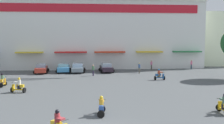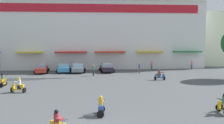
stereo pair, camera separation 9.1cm
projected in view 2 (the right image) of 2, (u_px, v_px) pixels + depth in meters
ground_plane at (91, 89)px, 27.33m from camera, size 128.00×128.00×0.00m
colonial_building at (90, 15)px, 48.86m from camera, size 41.06×15.59×22.55m
flank_building_right at (217, 39)px, 54.49m from camera, size 13.21×11.51×10.57m
parked_car_0 at (42, 68)px, 40.09m from camera, size 2.46×4.58×1.42m
parked_car_1 at (64, 68)px, 40.79m from camera, size 2.61×4.11×1.41m
parked_car_2 at (78, 68)px, 40.68m from camera, size 2.41×4.06×1.46m
parked_car_3 at (107, 68)px, 40.99m from camera, size 2.47×4.06×1.48m
scooter_rider_0 at (3, 81)px, 28.85m from camera, size 0.55×1.40×1.55m
scooter_rider_1 at (223, 105)px, 18.59m from camera, size 0.58×1.45×1.52m
scooter_rider_2 at (160, 75)px, 33.40m from camera, size 1.40×0.60×1.48m
scooter_rider_7 at (101, 107)px, 18.21m from camera, size 0.68×1.52×1.44m
scooter_rider_8 at (18, 86)px, 25.77m from camera, size 1.57×0.90×1.54m
pedestrian_0 at (139, 67)px, 39.39m from camera, size 0.34×0.34×1.68m
pedestrian_2 at (93, 69)px, 37.04m from camera, size 0.46×0.46×1.63m
pedestrian_3 at (152, 65)px, 43.70m from camera, size 0.41×0.41×1.65m
pedestrian_4 at (192, 64)px, 44.60m from camera, size 0.40×0.40×1.65m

